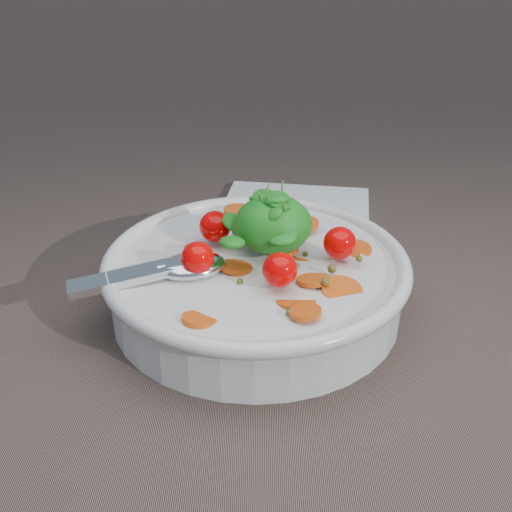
{
  "coord_description": "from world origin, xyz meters",
  "views": [
    {
      "loc": [
        0.0,
        -0.49,
        0.31
      ],
      "look_at": [
        -0.0,
        -0.03,
        0.05
      ],
      "focal_mm": 45.0,
      "sensor_mm": 36.0,
      "label": 1
    }
  ],
  "objects": [
    {
      "name": "bowl",
      "position": [
        0.0,
        -0.03,
        0.03
      ],
      "size": [
        0.27,
        0.25,
        0.11
      ],
      "color": "silver",
      "rests_on": "ground"
    },
    {
      "name": "ground",
      "position": [
        0.0,
        0.0,
        0.0
      ],
      "size": [
        6.0,
        6.0,
        0.0
      ],
      "primitive_type": "plane",
      "color": "#6D584E",
      "rests_on": "ground"
    },
    {
      "name": "napkin",
      "position": [
        0.04,
        0.17,
        0.0
      ],
      "size": [
        0.18,
        0.16,
        0.01
      ],
      "primitive_type": "cube",
      "rotation": [
        0.0,
        0.0,
        -0.14
      ],
      "color": "white",
      "rests_on": "ground"
    }
  ]
}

